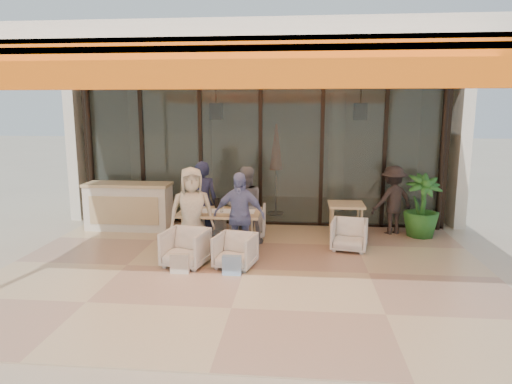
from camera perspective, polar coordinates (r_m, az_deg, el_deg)
ground at (r=7.61m, az=-1.41°, el=-9.78°), size 70.00×70.00×0.00m
terrace_floor at (r=7.60m, az=-1.41°, el=-9.74°), size 8.00×6.00×0.01m
terrace_structure at (r=6.90m, az=-1.81°, el=15.60°), size 8.00×6.00×3.40m
glass_storefront at (r=10.17m, az=0.56°, el=4.64°), size 8.08×0.10×3.20m
interior_block at (r=12.44m, az=1.52°, el=8.60°), size 9.05×3.62×3.52m
host_counter at (r=10.29m, az=-15.61°, el=-1.71°), size 1.85×0.65×1.04m
dining_table at (r=8.52m, az=-4.59°, el=-2.78°), size 1.50×0.90×0.93m
chair_far_left at (r=9.57m, az=-6.02°, el=-3.34°), size 0.84×0.81×0.72m
chair_far_right at (r=9.44m, az=-1.01°, el=-3.42°), size 0.74×0.70×0.73m
chair_near_left at (r=7.79m, az=-8.79°, el=-6.70°), size 0.79×0.76×0.70m
chair_near_right at (r=7.64m, az=-2.61°, el=-7.17°), size 0.73×0.70×0.64m
diner_navy at (r=8.99m, az=-6.70°, el=-1.27°), size 0.64×0.47×1.63m
diner_grey at (r=8.87m, az=-1.38°, el=-1.70°), size 0.87×0.75×1.53m
diner_cream at (r=8.14m, az=-8.02°, el=-2.57°), size 0.91×0.74×1.62m
diner_periwinkle at (r=7.99m, az=-2.14°, el=-2.99°), size 0.92×0.42×1.55m
tote_bag_cream at (r=7.47m, az=-9.50°, el=-8.91°), size 0.30×0.10×0.34m
tote_bag_blue at (r=7.31m, az=-3.04°, el=-9.22°), size 0.30×0.10×0.34m
side_table at (r=9.35m, az=11.18°, el=-2.05°), size 0.70×0.70×0.74m
side_chair at (r=8.70m, az=11.59°, el=-5.11°), size 0.74×0.71×0.66m
standing_woman at (r=9.94m, az=16.71°, el=-1.02°), size 1.08×0.88×1.46m
potted_palm at (r=9.91m, az=20.01°, el=-1.69°), size 0.85×0.85×1.31m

